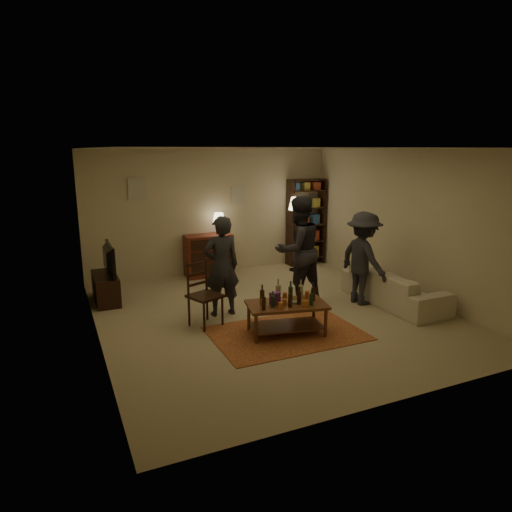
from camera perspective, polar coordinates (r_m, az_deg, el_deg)
floor at (r=7.69m, az=2.02°, el=-7.23°), size 6.00×6.00×0.00m
room_shell at (r=9.82m, az=-9.13°, el=7.94°), size 6.00×6.00×6.00m
rug at (r=6.92m, az=3.80°, el=-9.60°), size 2.20×1.50×0.01m
coffee_table at (r=6.77m, az=3.81°, el=-6.41°), size 1.26×0.85×0.81m
dining_chair at (r=7.11m, az=-6.71°, el=-4.37°), size 0.59×0.59×1.04m
tv_stand at (r=8.61m, az=-18.29°, el=-2.98°), size 0.40×1.00×1.06m
dresser at (r=9.90m, az=-5.90°, el=0.23°), size 1.00×0.50×1.36m
bookshelf at (r=10.85m, az=6.26°, el=4.36°), size 0.90×0.34×2.02m
floor_lamp at (r=10.14m, az=5.10°, el=5.91°), size 0.36×0.36×1.66m
sofa at (r=8.46m, az=16.80°, el=-3.73°), size 0.81×2.08×0.61m
person_left at (r=7.44m, az=-4.34°, el=-1.28°), size 0.61×0.41×1.66m
person_right at (r=8.09m, az=5.27°, el=0.76°), size 1.02×0.84×1.90m
person_by_sofa at (r=8.20m, az=13.25°, el=-0.29°), size 0.67×1.10×1.64m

